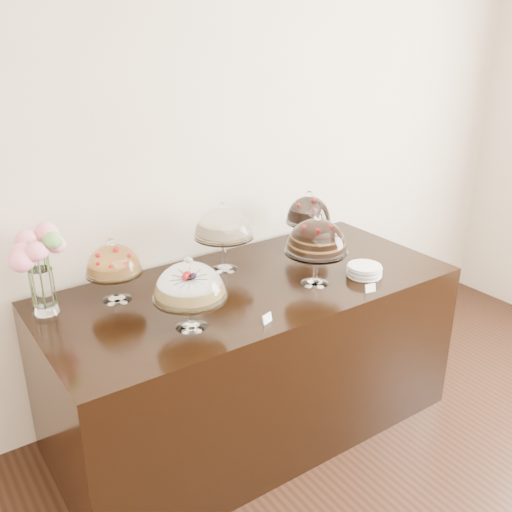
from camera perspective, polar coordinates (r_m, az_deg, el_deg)
wall_back at (r=3.36m, az=-3.71°, el=10.45°), size 5.00×0.04×3.00m
display_counter at (r=3.25m, az=-0.51°, el=-10.06°), size 2.20×1.00×0.90m
cake_stand_sugar_sponge at (r=2.55m, az=-6.67°, el=-2.80°), size 0.33×0.33×0.35m
cake_stand_choco_layer at (r=2.96m, az=6.08°, el=1.75°), size 0.33×0.33×0.39m
cake_stand_cheesecake at (r=3.13m, az=-3.25°, el=3.11°), size 0.33×0.33×0.39m
cake_stand_dark_choco at (r=3.48m, az=5.28°, el=4.40°), size 0.28×0.28×0.36m
cake_stand_fruit_tart at (r=2.87m, az=-14.08°, el=-0.61°), size 0.28×0.28×0.33m
flower_vase at (r=2.83m, az=-20.97°, el=-0.36°), size 0.27×0.29×0.42m
plate_stack at (r=3.17m, az=10.78°, el=-1.45°), size 0.19×0.19×0.06m
price_card_left at (r=2.65m, az=1.12°, el=-6.26°), size 0.06×0.03×0.04m
price_card_right at (r=3.00m, az=11.37°, el=-3.16°), size 0.06×0.03×0.04m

